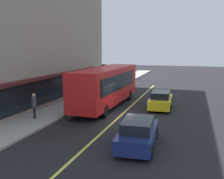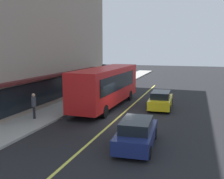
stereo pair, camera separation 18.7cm
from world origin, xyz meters
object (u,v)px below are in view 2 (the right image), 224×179
at_px(bus, 107,85).
at_px(car_navy, 137,133).
at_px(car_yellow, 161,100).
at_px(traffic_light, 104,71).
at_px(pedestrian_mid_block, 34,103).

bearing_deg(bus, car_navy, -151.70).
bearing_deg(car_yellow, bus, 99.63).
distance_m(traffic_light, pedestrian_mid_block, 12.64).
bearing_deg(pedestrian_mid_block, car_yellow, -50.83).
xyz_separation_m(car_yellow, pedestrian_mid_block, (-6.68, 8.21, 0.54)).
bearing_deg(traffic_light, bus, -158.57).
relative_size(traffic_light, car_navy, 0.73).
height_order(car_yellow, pedestrian_mid_block, pedestrian_mid_block).
bearing_deg(pedestrian_mid_block, car_navy, -108.31).
xyz_separation_m(traffic_light, car_yellow, (-5.86, -7.27, -1.79)).
xyz_separation_m(bus, car_yellow, (0.79, -4.66, -1.24)).
bearing_deg(car_yellow, pedestrian_mid_block, 129.17).
relative_size(traffic_light, pedestrian_mid_block, 1.72).
bearing_deg(car_yellow, car_navy, 179.80).
height_order(bus, car_yellow, bus).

